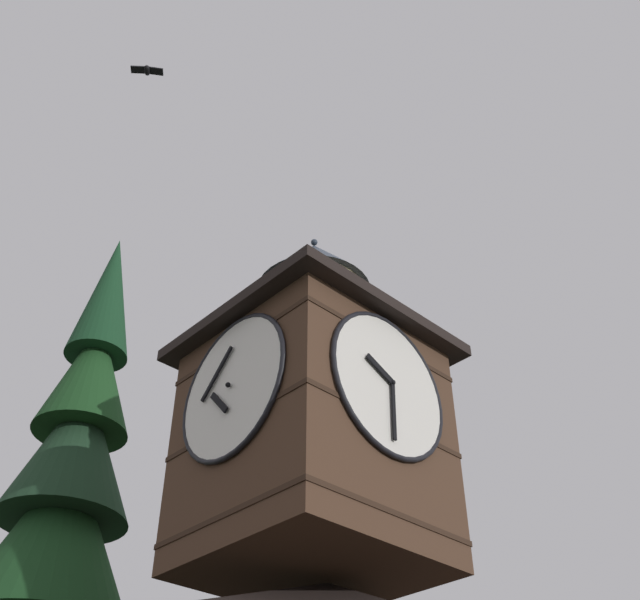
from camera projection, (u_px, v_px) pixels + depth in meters
name	position (u px, v px, depth m)	size (l,w,h in m)	color
clock_tower	(313.00, 416.00, 15.77)	(4.72, 4.72, 7.98)	#4C3323
pine_tree_behind	(45.00, 597.00, 17.42)	(5.28, 5.28, 18.06)	#473323
flying_bird_high	(147.00, 70.00, 16.92)	(0.65, 0.56, 0.14)	black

